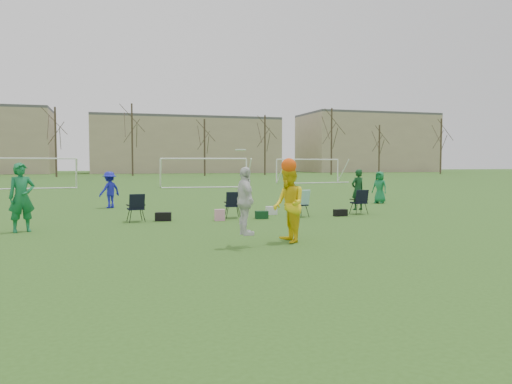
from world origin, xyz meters
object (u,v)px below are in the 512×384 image
object	(u,v)px
fielder_green_far	(380,187)
goal_mid	(204,164)
fielder_green_near	(22,197)
center_contest	(275,202)
goal_right	(308,164)
fielder_blue	(110,190)
goal_left	(28,164)

from	to	relation	value
fielder_green_far	goal_mid	xyz separation A→B (m)	(-5.25, 19.54, 1.12)
fielder_green_near	center_contest	distance (m)	7.64
center_contest	goal_right	xyz separation A→B (m)	(15.89, 36.04, 0.89)
center_contest	goal_mid	world-z (taller)	goal_mid
goal_mid	fielder_green_near	bearing A→B (deg)	-107.72
fielder_blue	goal_mid	size ratio (longest dim) A/B	0.22
fielder_blue	fielder_green_far	xyz separation A→B (m)	(13.06, -1.08, -0.02)
goal_right	fielder_blue	bearing A→B (deg)	-137.00
fielder_green_far	goal_right	size ratio (longest dim) A/B	0.22
goal_mid	center_contest	bearing A→B (deg)	-93.38
goal_right	goal_left	bearing A→B (deg)	-179.25
fielder_green_far	goal_right	distance (m)	26.44
fielder_blue	goal_right	bearing A→B (deg)	-167.42
fielder_green_near	fielder_blue	world-z (taller)	fielder_green_near
goal_mid	goal_right	world-z (taller)	same
fielder_blue	goal_left	xyz separation A→B (m)	(-6.19, 20.46, 1.11)
fielder_blue	center_contest	xyz separation A→B (m)	(3.92, -11.58, 0.22)
fielder_green_far	fielder_green_near	bearing A→B (deg)	-99.48
goal_mid	goal_right	distance (m)	13.42
fielder_green_far	goal_mid	world-z (taller)	goal_mid
fielder_green_near	goal_mid	distance (m)	27.88
fielder_green_far	goal_mid	size ratio (longest dim) A/B	0.22
goal_mid	fielder_blue	bearing A→B (deg)	-108.93
fielder_green_far	center_contest	bearing A→B (deg)	-72.73
goal_right	goal_mid	bearing A→B (deg)	-161.43
fielder_green_near	fielder_green_far	bearing A→B (deg)	0.04
fielder_blue	center_contest	distance (m)	12.23
center_contest	goal_mid	size ratio (longest dim) A/B	0.32
fielder_blue	center_contest	size ratio (longest dim) A/B	0.70
fielder_green_near	goal_right	distance (m)	38.93
fielder_green_near	fielder_green_far	xyz separation A→B (m)	(15.56, 6.35, -0.21)
fielder_blue	goal_left	world-z (taller)	goal_left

